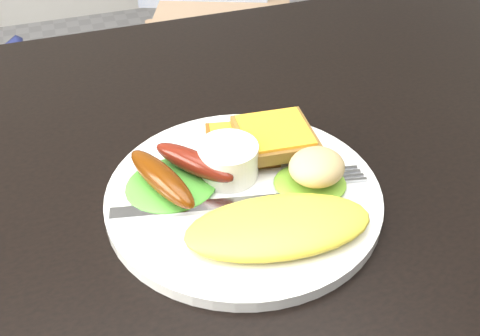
% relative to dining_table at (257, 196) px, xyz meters
% --- Properties ---
extents(dining_table, '(1.20, 0.80, 0.04)m').
position_rel_dining_table_xyz_m(dining_table, '(0.00, 0.00, 0.00)').
color(dining_table, black).
rests_on(dining_table, ground).
extents(dining_chair, '(0.49, 0.49, 0.04)m').
position_rel_dining_table_xyz_m(dining_chair, '(0.26, 0.95, -0.28)').
color(dining_chair, tan).
rests_on(dining_chair, ground).
extents(plate, '(0.26, 0.26, 0.01)m').
position_rel_dining_table_xyz_m(plate, '(-0.02, -0.02, 0.03)').
color(plate, white).
rests_on(plate, dining_table).
extents(lettuce_left, '(0.10, 0.09, 0.01)m').
position_rel_dining_table_xyz_m(lettuce_left, '(-0.09, 0.00, 0.04)').
color(lettuce_left, '#469537').
rests_on(lettuce_left, plate).
extents(lettuce_right, '(0.09, 0.08, 0.01)m').
position_rel_dining_table_xyz_m(lettuce_right, '(0.04, -0.04, 0.04)').
color(lettuce_right, '#62A42D').
rests_on(lettuce_right, plate).
extents(omelette, '(0.17, 0.10, 0.02)m').
position_rel_dining_table_xyz_m(omelette, '(-0.01, -0.09, 0.04)').
color(omelette, yellow).
rests_on(omelette, plate).
extents(sausage_a, '(0.06, 0.10, 0.02)m').
position_rel_dining_table_xyz_m(sausage_a, '(-0.10, -0.00, 0.05)').
color(sausage_a, '#642E07').
rests_on(sausage_a, lettuce_left).
extents(sausage_b, '(0.07, 0.09, 0.02)m').
position_rel_dining_table_xyz_m(sausage_b, '(-0.06, 0.01, 0.05)').
color(sausage_b, maroon).
rests_on(sausage_b, lettuce_left).
extents(ramekin, '(0.08, 0.08, 0.03)m').
position_rel_dining_table_xyz_m(ramekin, '(-0.03, 0.01, 0.05)').
color(ramekin, white).
rests_on(ramekin, plate).
extents(toast_a, '(0.08, 0.08, 0.01)m').
position_rel_dining_table_xyz_m(toast_a, '(-0.00, 0.04, 0.04)').
color(toast_a, brown).
rests_on(toast_a, plate).
extents(toast_b, '(0.08, 0.08, 0.01)m').
position_rel_dining_table_xyz_m(toast_b, '(0.03, 0.03, 0.05)').
color(toast_b, brown).
rests_on(toast_b, toast_a).
extents(potato_salad, '(0.07, 0.06, 0.03)m').
position_rel_dining_table_xyz_m(potato_salad, '(0.04, -0.04, 0.06)').
color(potato_salad, beige).
rests_on(potato_salad, lettuce_right).
extents(fork, '(0.18, 0.05, 0.00)m').
position_rel_dining_table_xyz_m(fork, '(-0.06, -0.03, 0.03)').
color(fork, '#ADAFB7').
rests_on(fork, plate).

